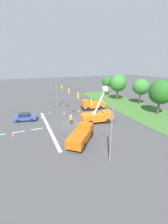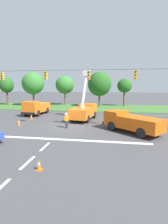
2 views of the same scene
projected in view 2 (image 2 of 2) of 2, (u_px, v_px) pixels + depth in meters
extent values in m
plane|color=#424244|center=(66.00, 127.00, 20.80)|extent=(200.00, 200.00, 0.00)
cube|color=#3D6B2D|center=(87.00, 107.00, 38.35)|extent=(56.00, 12.00, 0.10)
cube|color=silver|center=(53.00, 139.00, 16.12)|extent=(17.60, 0.50, 0.01)
cube|color=silver|center=(45.00, 146.00, 14.17)|extent=(0.20, 2.00, 0.01)
cube|color=silver|center=(28.00, 162.00, 11.25)|extent=(0.20, 2.00, 0.01)
cylinder|color=black|center=(66.00, 70.00, 19.78)|extent=(26.00, 0.03, 0.03)
cylinder|color=black|center=(2.00, 71.00, 21.03)|extent=(0.02, 0.02, 0.10)
cube|color=gold|center=(2.00, 76.00, 21.11)|extent=(0.32, 0.28, 0.96)
cylinder|color=red|center=(1.00, 73.00, 20.90)|extent=(0.16, 0.05, 0.16)
cylinder|color=black|center=(2.00, 76.00, 20.95)|extent=(0.16, 0.05, 0.16)
cylinder|color=black|center=(2.00, 79.00, 21.00)|extent=(0.16, 0.05, 0.16)
cylinder|color=black|center=(46.00, 71.00, 20.16)|extent=(0.02, 0.02, 0.10)
cube|color=gold|center=(46.00, 76.00, 20.25)|extent=(0.32, 0.28, 0.96)
cylinder|color=black|center=(45.00, 73.00, 20.04)|extent=(0.16, 0.05, 0.16)
cylinder|color=black|center=(45.00, 76.00, 20.09)|extent=(0.16, 0.05, 0.16)
cylinder|color=red|center=(45.00, 78.00, 20.14)|extent=(0.16, 0.05, 0.16)
cylinder|color=black|center=(89.00, 70.00, 19.38)|extent=(0.02, 0.02, 0.10)
cube|color=gold|center=(89.00, 75.00, 19.46)|extent=(0.32, 0.28, 0.96)
cylinder|color=black|center=(89.00, 72.00, 19.25)|extent=(0.16, 0.05, 0.16)
cylinder|color=black|center=(89.00, 75.00, 19.30)|extent=(0.16, 0.05, 0.16)
cylinder|color=red|center=(89.00, 78.00, 19.35)|extent=(0.16, 0.05, 0.16)
cylinder|color=black|center=(136.00, 70.00, 18.59)|extent=(0.02, 0.02, 0.10)
cube|color=gold|center=(136.00, 75.00, 18.67)|extent=(0.32, 0.28, 0.96)
cylinder|color=black|center=(136.00, 72.00, 18.46)|extent=(0.16, 0.05, 0.16)
cylinder|color=black|center=(136.00, 75.00, 18.51)|extent=(0.16, 0.05, 0.16)
cylinder|color=red|center=(136.00, 78.00, 18.56)|extent=(0.16, 0.05, 0.16)
cylinder|color=brown|center=(7.00, 98.00, 42.45)|extent=(0.42, 0.42, 3.46)
ellipsoid|color=#235B1E|center=(7.00, 85.00, 41.96)|extent=(3.35, 3.18, 3.68)
cylinder|color=brown|center=(34.00, 99.00, 41.27)|extent=(0.44, 0.44, 3.14)
ellipsoid|color=#33752D|center=(33.00, 83.00, 40.70)|extent=(5.07, 4.99, 5.15)
cylinder|color=brown|center=(65.00, 99.00, 42.85)|extent=(0.28, 0.28, 3.06)
ellipsoid|color=#33752D|center=(65.00, 85.00, 42.32)|extent=(4.44, 4.54, 4.32)
cylinder|color=brown|center=(99.00, 101.00, 39.01)|extent=(0.39, 0.39, 2.96)
ellipsoid|color=#235B1E|center=(99.00, 84.00, 38.44)|extent=(5.18, 4.79, 5.34)
cylinder|color=brown|center=(124.00, 99.00, 40.32)|extent=(0.39, 0.39, 3.39)
ellipsoid|color=#235B1E|center=(125.00, 86.00, 39.84)|extent=(3.28, 2.99, 3.22)
cube|color=orange|center=(82.00, 113.00, 23.91)|extent=(3.02, 4.50, 1.32)
cube|color=orange|center=(88.00, 109.00, 26.70)|extent=(2.57, 2.12, 1.60)
cube|color=#1E2838|center=(89.00, 107.00, 27.25)|extent=(2.05, 0.41, 0.72)
cube|color=black|center=(90.00, 112.00, 27.72)|extent=(2.42, 0.52, 0.30)
cylinder|color=black|center=(80.00, 114.00, 26.93)|extent=(0.43, 1.03, 1.00)
cylinder|color=black|center=(94.00, 115.00, 26.26)|extent=(0.43, 1.03, 1.00)
cylinder|color=black|center=(72.00, 118.00, 23.64)|extent=(0.43, 1.03, 1.00)
cylinder|color=black|center=(88.00, 119.00, 22.97)|extent=(0.43, 1.03, 1.00)
cylinder|color=silver|center=(82.00, 107.00, 24.06)|extent=(0.60, 0.60, 0.36)
cube|color=white|center=(84.00, 91.00, 24.69)|extent=(0.57, 2.25, 4.67)
cube|color=white|center=(87.00, 73.00, 25.25)|extent=(1.01, 0.93, 0.80)
cube|color=orange|center=(39.00, 107.00, 30.19)|extent=(2.60, 4.11, 1.29)
cube|color=orange|center=(31.00, 108.00, 27.42)|extent=(2.36, 1.84, 1.86)
cube|color=#1E2838|center=(29.00, 106.00, 26.80)|extent=(1.99, 0.23, 0.84)
cube|color=black|center=(28.00, 113.00, 26.65)|extent=(2.35, 0.32, 0.30)
cylinder|color=black|center=(38.00, 113.00, 27.54)|extent=(0.35, 1.02, 1.00)
cylinder|color=black|center=(26.00, 113.00, 28.02)|extent=(0.35, 1.02, 1.00)
cylinder|color=black|center=(47.00, 110.00, 30.73)|extent=(0.35, 1.02, 1.00)
cylinder|color=black|center=(36.00, 110.00, 31.21)|extent=(0.35, 1.02, 1.00)
cube|color=#D6560F|center=(140.00, 124.00, 17.41)|extent=(4.72, 4.52, 1.24)
cube|color=#D6560F|center=(116.00, 118.00, 19.74)|extent=(2.79, 2.82, 1.57)
cube|color=#1E2838|center=(112.00, 115.00, 20.20)|extent=(1.30, 1.48, 0.71)
cube|color=black|center=(109.00, 122.00, 20.61)|extent=(1.57, 1.77, 0.30)
cylinder|color=black|center=(112.00, 126.00, 19.03)|extent=(0.94, 0.87, 1.00)
cylinder|color=black|center=(123.00, 124.00, 20.32)|extent=(0.94, 0.87, 1.00)
cylinder|color=black|center=(141.00, 133.00, 16.28)|extent=(0.94, 0.87, 1.00)
cylinder|color=black|center=(152.00, 130.00, 17.56)|extent=(0.94, 0.87, 1.00)
cylinder|color=#383842|center=(67.00, 124.00, 20.25)|extent=(0.18, 0.18, 0.85)
cylinder|color=#383842|center=(66.00, 124.00, 20.15)|extent=(0.18, 0.18, 0.85)
cube|color=orange|center=(66.00, 118.00, 20.09)|extent=(0.46, 0.44, 0.60)
cube|color=silver|center=(66.00, 118.00, 20.09)|extent=(0.37, 0.33, 0.62)
cylinder|color=orange|center=(69.00, 118.00, 20.22)|extent=(0.11, 0.11, 0.55)
cylinder|color=orange|center=(64.00, 118.00, 19.95)|extent=(0.11, 0.11, 0.55)
sphere|color=tan|center=(66.00, 115.00, 20.03)|extent=(0.22, 0.22, 0.22)
sphere|color=white|center=(66.00, 114.00, 20.02)|extent=(0.26, 0.26, 0.26)
cube|color=orange|center=(39.00, 170.00, 10.26)|extent=(0.36, 0.36, 0.03)
cone|color=orange|center=(39.00, 164.00, 10.21)|extent=(0.26, 0.26, 0.64)
cylinder|color=white|center=(39.00, 164.00, 10.21)|extent=(0.16, 0.16, 0.12)
cube|color=orange|center=(31.00, 119.00, 25.21)|extent=(0.36, 0.36, 0.03)
cone|color=orange|center=(31.00, 117.00, 25.15)|extent=(0.30, 0.30, 0.75)
cylinder|color=white|center=(31.00, 117.00, 25.14)|extent=(0.19, 0.19, 0.13)
cube|color=orange|center=(0.00, 138.00, 16.40)|extent=(0.36, 0.36, 0.03)
cone|color=orange|center=(0.00, 134.00, 16.34)|extent=(0.29, 0.29, 0.73)
cylinder|color=white|center=(0.00, 134.00, 16.33)|extent=(0.18, 0.18, 0.13)
cube|color=orange|center=(19.00, 125.00, 21.63)|extent=(0.36, 0.36, 0.03)
cone|color=orange|center=(19.00, 122.00, 21.58)|extent=(0.28, 0.28, 0.71)
cylinder|color=white|center=(19.00, 122.00, 21.57)|extent=(0.18, 0.18, 0.13)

